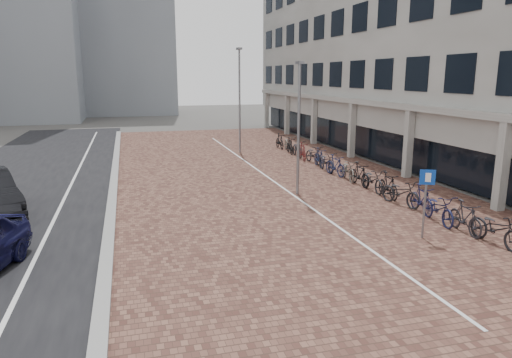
% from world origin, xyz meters
% --- Properties ---
extents(ground, '(140.00, 140.00, 0.00)m').
position_xyz_m(ground, '(0.00, 0.00, 0.00)').
color(ground, '#474442').
rests_on(ground, ground).
extents(plaza_brick, '(14.50, 42.00, 0.04)m').
position_xyz_m(plaza_brick, '(2.00, 12.00, 0.01)').
color(plaza_brick, brown).
rests_on(plaza_brick, ground).
extents(street_asphalt, '(8.00, 50.00, 0.03)m').
position_xyz_m(street_asphalt, '(-9.00, 12.00, 0.01)').
color(street_asphalt, black).
rests_on(street_asphalt, ground).
extents(curb, '(0.35, 42.00, 0.14)m').
position_xyz_m(curb, '(-5.10, 12.00, 0.07)').
color(curb, gray).
rests_on(curb, ground).
extents(lane_line, '(0.12, 44.00, 0.00)m').
position_xyz_m(lane_line, '(-7.00, 12.00, 0.02)').
color(lane_line, white).
rests_on(lane_line, street_asphalt).
extents(parking_line, '(0.10, 30.00, 0.00)m').
position_xyz_m(parking_line, '(2.20, 12.00, 0.04)').
color(parking_line, white).
rests_on(parking_line, plaza_brick).
extents(office_building, '(8.40, 40.00, 15.00)m').
position_xyz_m(office_building, '(12.97, 16.00, 8.44)').
color(office_building, '#ADADA7').
rests_on(office_building, ground).
extents(parking_sign, '(0.43, 0.23, 2.18)m').
position_xyz_m(parking_sign, '(4.24, 2.06, 1.43)').
color(parking_sign, slate).
rests_on(parking_sign, ground).
extents(lamp_near, '(0.12, 0.12, 5.43)m').
position_xyz_m(lamp_near, '(2.43, 8.24, 2.72)').
color(lamp_near, slate).
rests_on(lamp_near, ground).
extents(lamp_far, '(0.12, 0.12, 6.57)m').
position_xyz_m(lamp_far, '(2.67, 19.64, 3.29)').
color(lamp_far, gray).
rests_on(lamp_far, ground).
extents(bike_row, '(1.23, 21.43, 1.05)m').
position_xyz_m(bike_row, '(5.76, 10.65, 0.52)').
color(bike_row, black).
rests_on(bike_row, ground).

